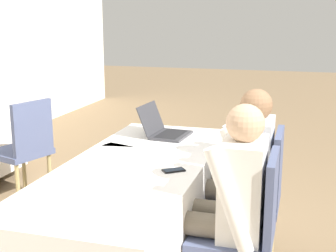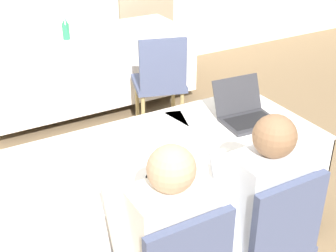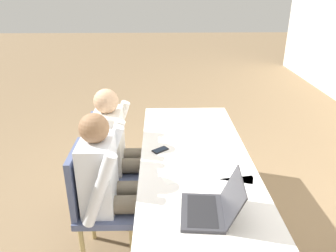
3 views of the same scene
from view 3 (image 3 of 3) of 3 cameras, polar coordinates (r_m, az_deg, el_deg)
ground_plane at (r=2.97m, az=4.25°, el=-17.43°), size 24.00×24.00×0.00m
conference_table_near at (r=2.63m, az=4.61°, el=-8.26°), size 2.07×0.84×0.72m
laptop at (r=1.95m, az=7.53°, el=-13.87°), size 0.36×0.36×0.24m
cell_phone at (r=2.61m, az=-1.35°, el=-4.19°), size 0.13×0.14×0.01m
paper_beside_laptop at (r=2.32m, az=2.22°, el=-8.12°), size 0.31×0.35×0.00m
paper_centre_table at (r=2.23m, az=11.98°, el=-10.22°), size 0.26×0.33×0.00m
paper_left_edge at (r=2.36m, az=11.06°, el=-8.06°), size 0.29×0.34×0.00m
chair_near_left at (r=2.91m, az=-10.41°, el=-6.33°), size 0.44×0.44×0.92m
chair_near_right at (r=2.47m, az=-12.17°, el=-12.45°), size 0.44×0.44×0.92m
person_checkered_shirt at (r=2.81m, az=-8.55°, el=-3.53°), size 0.50×0.52×1.18m
person_white_shirt at (r=2.36m, az=-10.00°, el=-9.40°), size 0.50×0.52×1.18m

